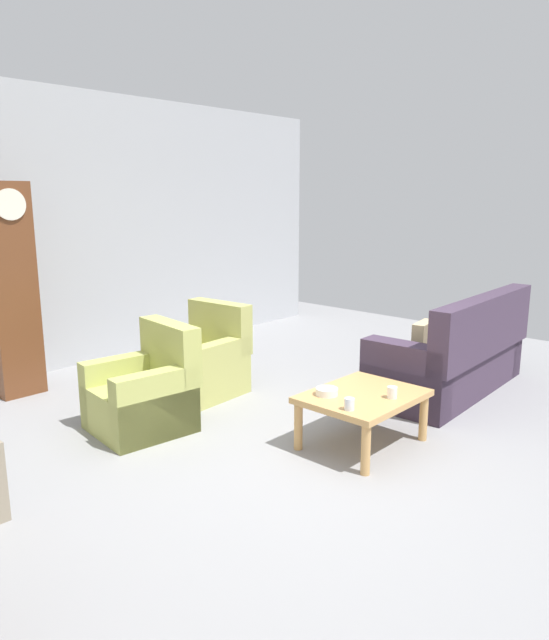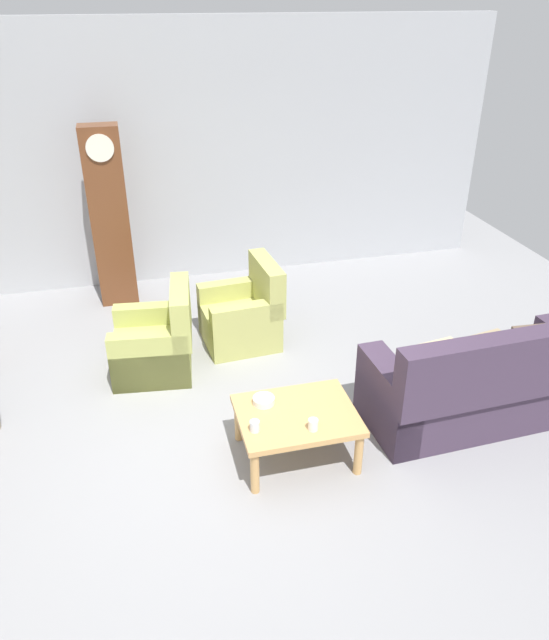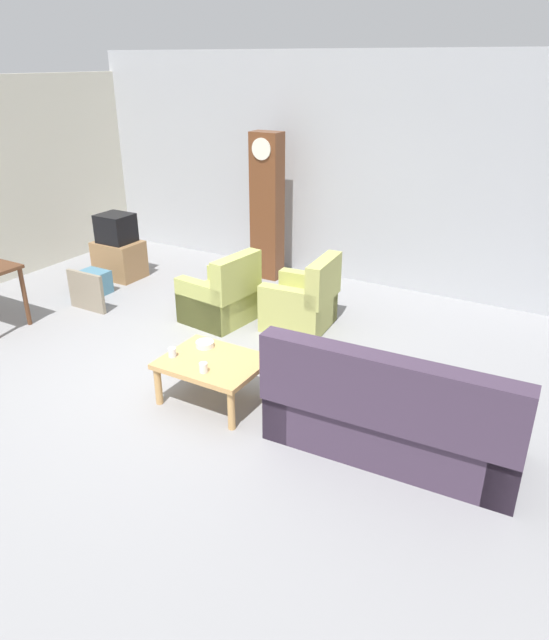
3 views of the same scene
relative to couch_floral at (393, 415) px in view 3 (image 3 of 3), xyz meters
The scene contains 14 objects.
ground_plane 2.34m from the couch_floral, behind, with size 10.40×10.40×0.00m, color gray.
garage_door_wall 4.64m from the couch_floral, 120.95° to the left, with size 8.40×0.16×3.20m, color #ADAFB5.
couch_floral is the anchor object (origin of this frame).
armchair_olive_near 3.17m from the couch_floral, 151.60° to the left, with size 0.87×0.85×0.92m.
armchair_olive_far 2.61m from the couch_floral, 134.16° to the left, with size 0.85×0.82×0.92m.
coffee_table_wood 1.78m from the couch_floral, behind, with size 0.96×0.76×0.44m.
grandfather_clock 4.55m from the couch_floral, 134.06° to the left, with size 0.44×0.30×2.15m.
tv_stand_cabinet 5.48m from the couch_floral, 157.65° to the left, with size 0.68×0.52×0.56m, color #997047.
tv_crt 5.50m from the couch_floral, 157.65° to the left, with size 0.48×0.44×0.42m, color black.
framed_picture_leaning 4.63m from the couch_floral, 168.71° to the left, with size 0.60×0.05×0.53m, color gray.
storage_box_blue 5.10m from the couch_floral, 164.63° to the left, with size 0.41×0.42×0.33m, color teal.
cup_white_porcelain 1.75m from the couch_floral, 169.59° to the right, with size 0.08×0.08×0.09m, color white.
cup_blue_rimmed 2.17m from the couch_floral, behind, with size 0.08×0.08×0.09m, color silver.
bowl_white_stacked 2.01m from the couch_floral, behind, with size 0.18×0.18×0.06m, color white.
Camera 3 is at (3.47, -4.25, 3.08)m, focal length 32.44 mm.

